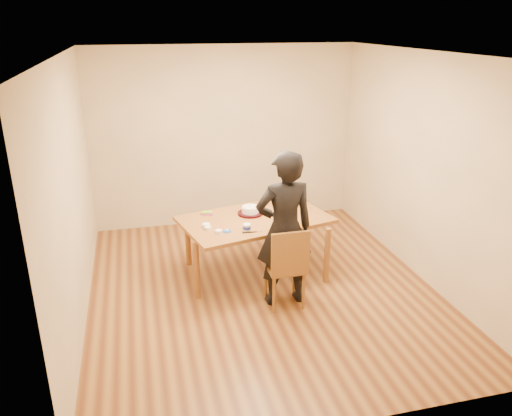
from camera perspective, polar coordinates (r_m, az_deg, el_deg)
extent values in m
cube|color=#5C3017|center=(6.07, 0.65, -9.11)|extent=(4.00, 4.50, 0.00)
cube|color=silver|center=(5.28, 0.77, 17.24)|extent=(4.00, 4.50, 0.00)
cube|color=tan|center=(7.65, -3.57, 8.08)|extent=(4.00, 0.00, 2.70)
cube|color=tan|center=(5.41, -20.29, 1.39)|extent=(0.00, 4.50, 2.70)
cube|color=tan|center=(6.31, 18.62, 4.28)|extent=(0.00, 4.50, 2.70)
cube|color=brown|center=(6.10, -0.11, -1.33)|extent=(1.95, 1.43, 0.04)
cube|color=brown|center=(5.57, 3.31, -6.77)|extent=(0.40, 0.40, 0.04)
cylinder|color=red|center=(6.20, -0.66, -0.60)|extent=(0.32, 0.32, 0.02)
cylinder|color=white|center=(6.19, -0.66, -0.21)|extent=(0.21, 0.21, 0.07)
ellipsoid|color=white|center=(6.17, -0.67, 0.20)|extent=(0.21, 0.21, 0.03)
cylinder|color=white|center=(5.72, -1.06, -2.22)|extent=(0.09, 0.09, 0.08)
cylinder|color=blue|center=(5.72, -3.34, -2.65)|extent=(0.10, 0.10, 0.01)
ellipsoid|color=white|center=(5.71, -3.34, -2.52)|extent=(0.04, 0.04, 0.02)
cylinder|color=white|center=(5.67, -4.29, -2.71)|extent=(0.08, 0.08, 0.04)
cylinder|color=white|center=(5.84, -5.70, -2.01)|extent=(0.09, 0.09, 0.04)
cylinder|color=white|center=(5.78, -5.52, -2.31)|extent=(0.08, 0.08, 0.04)
cube|color=#D632A5|center=(6.22, -5.59, -0.67)|extent=(0.14, 0.10, 0.02)
cube|color=#21931B|center=(6.21, -5.65, -0.49)|extent=(0.14, 0.09, 0.02)
cube|color=black|center=(5.67, -0.74, -2.79)|extent=(0.17, 0.03, 0.01)
imported|color=black|center=(5.43, 3.26, -2.47)|extent=(0.66, 0.44, 1.77)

